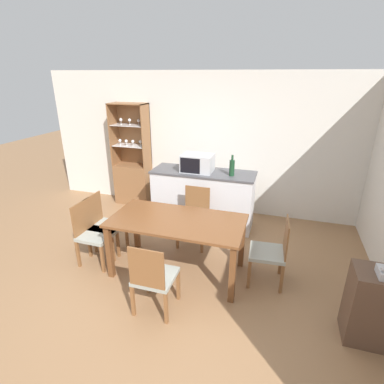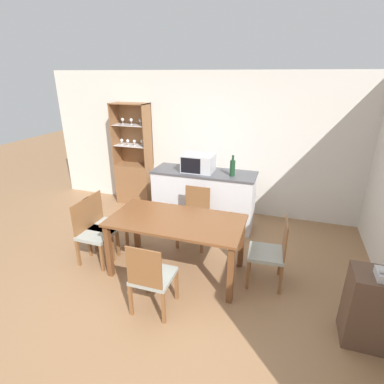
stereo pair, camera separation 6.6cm
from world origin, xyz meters
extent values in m
plane|color=#936B47|center=(0.00, 0.00, 0.00)|extent=(18.00, 18.00, 0.00)
cube|color=silver|center=(0.00, 2.63, 1.27)|extent=(6.80, 0.06, 2.55)
cube|color=silver|center=(-0.04, 1.92, 0.47)|extent=(1.71, 0.57, 0.94)
cube|color=#4C4C51|center=(-0.04, 1.92, 0.95)|extent=(1.74, 0.60, 0.03)
cube|color=brown|center=(-1.64, 2.42, 0.40)|extent=(0.70, 0.36, 0.80)
cube|color=brown|center=(-1.64, 2.59, 1.39)|extent=(0.70, 0.02, 1.18)
cube|color=brown|center=(-1.98, 2.42, 1.39)|extent=(0.02, 0.36, 1.18)
cube|color=brown|center=(-1.30, 2.42, 1.39)|extent=(0.02, 0.36, 1.18)
cube|color=brown|center=(-1.64, 2.42, 1.98)|extent=(0.70, 0.36, 0.02)
cube|color=white|center=(-1.64, 2.42, 1.19)|extent=(0.66, 0.32, 0.01)
cube|color=white|center=(-1.64, 2.42, 1.58)|extent=(0.66, 0.32, 0.01)
cylinder|color=white|center=(-1.85, 2.39, 1.20)|extent=(0.04, 0.04, 0.01)
cylinder|color=white|center=(-1.85, 2.39, 1.23)|extent=(0.01, 0.01, 0.06)
sphere|color=white|center=(-1.85, 2.39, 1.28)|extent=(0.06, 0.06, 0.06)
cylinder|color=white|center=(-1.83, 2.45, 1.59)|extent=(0.04, 0.04, 0.01)
cylinder|color=white|center=(-1.83, 2.45, 1.62)|extent=(0.01, 0.01, 0.06)
sphere|color=white|center=(-1.83, 2.45, 1.67)|extent=(0.06, 0.06, 0.06)
cylinder|color=white|center=(-1.71, 2.38, 1.20)|extent=(0.04, 0.04, 0.01)
cylinder|color=white|center=(-1.71, 2.38, 1.23)|extent=(0.01, 0.01, 0.06)
sphere|color=white|center=(-1.71, 2.38, 1.28)|extent=(0.06, 0.06, 0.06)
cylinder|color=white|center=(-1.64, 2.44, 1.59)|extent=(0.04, 0.04, 0.01)
cylinder|color=white|center=(-1.64, 2.44, 1.62)|extent=(0.01, 0.01, 0.06)
sphere|color=white|center=(-1.64, 2.44, 1.67)|extent=(0.06, 0.06, 0.06)
cylinder|color=white|center=(-1.57, 2.38, 1.20)|extent=(0.04, 0.04, 0.01)
cylinder|color=white|center=(-1.57, 2.38, 1.23)|extent=(0.01, 0.01, 0.06)
sphere|color=white|center=(-1.57, 2.38, 1.28)|extent=(0.06, 0.06, 0.06)
cylinder|color=white|center=(-1.46, 2.45, 1.59)|extent=(0.04, 0.04, 0.01)
cylinder|color=white|center=(-1.46, 2.45, 1.62)|extent=(0.01, 0.01, 0.06)
sphere|color=white|center=(-1.46, 2.45, 1.67)|extent=(0.06, 0.06, 0.06)
cylinder|color=white|center=(-1.43, 2.42, 1.20)|extent=(0.04, 0.04, 0.01)
cylinder|color=white|center=(-1.43, 2.42, 1.23)|extent=(0.01, 0.01, 0.06)
sphere|color=white|center=(-1.43, 2.42, 1.28)|extent=(0.06, 0.06, 0.06)
cube|color=brown|center=(0.01, 0.48, 0.75)|extent=(1.70, 0.86, 0.03)
cube|color=brown|center=(-0.79, 0.11, 0.37)|extent=(0.07, 0.07, 0.74)
cube|color=brown|center=(0.80, 0.11, 0.37)|extent=(0.07, 0.07, 0.74)
cube|color=brown|center=(-0.79, 0.86, 0.37)|extent=(0.07, 0.07, 0.74)
cube|color=brown|center=(0.80, 0.86, 0.37)|extent=(0.07, 0.07, 0.74)
cube|color=#999E93|center=(0.01, -0.23, 0.42)|extent=(0.43, 0.43, 0.05)
cube|color=brown|center=(0.01, -0.43, 0.66)|extent=(0.39, 0.02, 0.44)
cube|color=brown|center=(-0.19, -0.04, 0.20)|extent=(0.04, 0.04, 0.40)
cube|color=brown|center=(0.20, -0.04, 0.20)|extent=(0.04, 0.04, 0.40)
cube|color=brown|center=(-0.19, -0.42, 0.20)|extent=(0.04, 0.04, 0.40)
cube|color=brown|center=(0.20, -0.42, 0.20)|extent=(0.04, 0.04, 0.40)
cube|color=#999E93|center=(1.14, 0.61, 0.42)|extent=(0.45, 0.45, 0.05)
cube|color=brown|center=(1.34, 0.63, 0.66)|extent=(0.04, 0.39, 0.44)
cube|color=brown|center=(0.96, 0.41, 0.20)|extent=(0.04, 0.04, 0.40)
cube|color=brown|center=(0.93, 0.79, 0.20)|extent=(0.04, 0.04, 0.40)
cube|color=brown|center=(1.35, 0.43, 0.20)|extent=(0.04, 0.04, 0.40)
cube|color=brown|center=(1.32, 0.82, 0.20)|extent=(0.04, 0.04, 0.40)
cube|color=#999E93|center=(-1.13, 0.35, 0.42)|extent=(0.44, 0.44, 0.05)
cube|color=brown|center=(-1.33, 0.36, 0.66)|extent=(0.03, 0.39, 0.44)
cube|color=brown|center=(-0.93, 0.54, 0.20)|extent=(0.04, 0.04, 0.40)
cube|color=brown|center=(-0.94, 0.16, 0.20)|extent=(0.04, 0.04, 0.40)
cube|color=brown|center=(-1.32, 0.55, 0.20)|extent=(0.04, 0.04, 0.40)
cube|color=brown|center=(-1.33, 0.17, 0.20)|extent=(0.04, 0.04, 0.40)
cube|color=#999E93|center=(0.01, 1.20, 0.42)|extent=(0.43, 0.43, 0.05)
cube|color=brown|center=(0.01, 1.40, 0.66)|extent=(0.39, 0.02, 0.44)
cube|color=brown|center=(0.20, 1.00, 0.20)|extent=(0.04, 0.04, 0.40)
cube|color=brown|center=(-0.19, 1.01, 0.20)|extent=(0.04, 0.04, 0.40)
cube|color=brown|center=(0.20, 1.39, 0.20)|extent=(0.04, 0.04, 0.40)
cube|color=brown|center=(-0.19, 1.39, 0.20)|extent=(0.04, 0.04, 0.40)
cube|color=#999E93|center=(-1.13, 0.61, 0.42)|extent=(0.43, 0.43, 0.05)
cube|color=brown|center=(-1.33, 0.62, 0.66)|extent=(0.03, 0.39, 0.44)
cube|color=brown|center=(-0.93, 0.80, 0.20)|extent=(0.04, 0.04, 0.40)
cube|color=brown|center=(-0.94, 0.42, 0.20)|extent=(0.04, 0.04, 0.40)
cube|color=brown|center=(-1.32, 0.81, 0.20)|extent=(0.04, 0.04, 0.40)
cube|color=brown|center=(-1.33, 0.42, 0.20)|extent=(0.04, 0.04, 0.40)
cube|color=#B7BABF|center=(-0.14, 1.90, 1.11)|extent=(0.51, 0.38, 0.29)
cube|color=black|center=(-0.21, 1.71, 1.11)|extent=(0.33, 0.01, 0.25)
cylinder|color=#193D23|center=(0.45, 1.84, 1.09)|extent=(0.08, 0.08, 0.25)
cylinder|color=#193D23|center=(0.45, 1.84, 1.26)|extent=(0.04, 0.04, 0.08)
cube|color=brown|center=(2.25, 0.00, 0.39)|extent=(0.59, 0.37, 0.78)
cube|color=brown|center=(2.25, 0.00, 0.43)|extent=(0.55, 0.33, 0.02)
camera|label=1|loc=(1.19, -2.70, 2.49)|focal=28.00mm
camera|label=2|loc=(1.25, -2.68, 2.49)|focal=28.00mm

